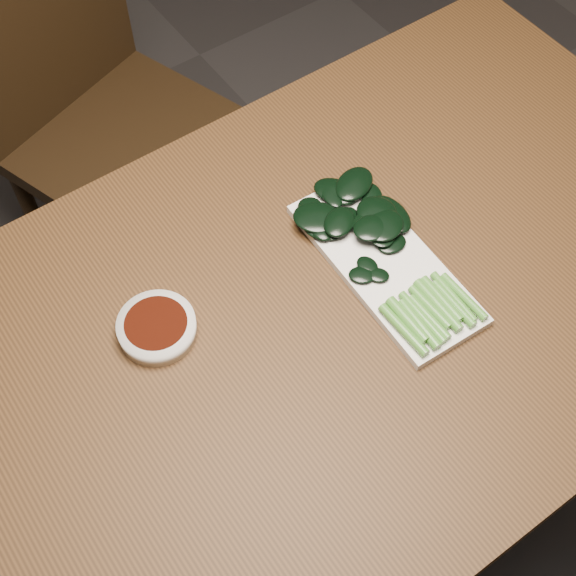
# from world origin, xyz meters

# --- Properties ---
(ground) EXTENTS (6.00, 6.00, 0.00)m
(ground) POSITION_xyz_m (0.00, 0.00, 0.00)
(ground) COLOR #2B2929
(ground) RESTS_ON ground
(table) EXTENTS (1.40, 0.80, 0.75)m
(table) POSITION_xyz_m (0.00, 0.00, 0.68)
(table) COLOR #3F2712
(table) RESTS_ON ground
(chair_far) EXTENTS (0.55, 0.55, 0.89)m
(chair_far) POSITION_xyz_m (0.03, 0.79, 0.49)
(chair_far) COLOR black
(chair_far) RESTS_ON ground
(sauce_bowl) EXTENTS (0.11, 0.11, 0.03)m
(sauce_bowl) POSITION_xyz_m (-0.20, 0.10, 0.76)
(sauce_bowl) COLOR white
(sauce_bowl) RESTS_ON table
(serving_plate) EXTENTS (0.15, 0.33, 0.01)m
(serving_plate) POSITION_xyz_m (0.13, 0.01, 0.76)
(serving_plate) COLOR white
(serving_plate) RESTS_ON table
(gai_lan) EXTENTS (0.18, 0.34, 0.02)m
(gai_lan) POSITION_xyz_m (0.14, 0.04, 0.77)
(gai_lan) COLOR #4A8A2F
(gai_lan) RESTS_ON serving_plate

